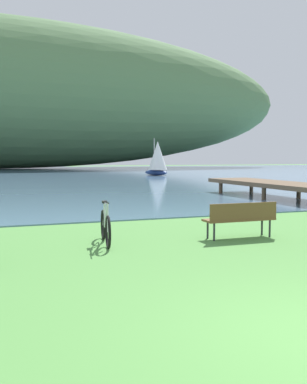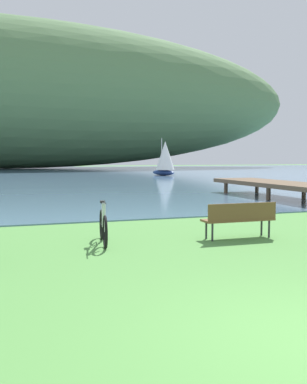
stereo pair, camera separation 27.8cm
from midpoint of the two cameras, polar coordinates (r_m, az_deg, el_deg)
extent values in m
cube|color=#5B7F9E|center=(53.03, -15.25, 2.27)|extent=(180.00, 80.00, 0.04)
ellipsoid|color=#567A4C|center=(80.39, -18.63, 12.00)|extent=(108.22, 28.00, 25.40)
cube|color=brown|center=(10.84, 11.67, -3.55)|extent=(1.80, 0.50, 0.05)
cube|color=brown|center=(10.64, 12.25, -2.50)|extent=(1.80, 0.06, 0.40)
cylinder|color=#2D2D33|center=(10.67, 7.62, -4.85)|extent=(0.05, 0.05, 0.45)
cylinder|color=#2D2D33|center=(11.42, 14.56, -4.35)|extent=(0.05, 0.05, 0.45)
cylinder|color=#2D2D33|center=(10.37, 8.44, -5.13)|extent=(0.05, 0.05, 0.45)
cylinder|color=#2D2D33|center=(11.14, 15.51, -4.58)|extent=(0.05, 0.05, 0.45)
torus|color=black|center=(9.46, -5.48, -5.21)|extent=(0.16, 0.72, 0.72)
torus|color=black|center=(10.49, -6.01, -4.25)|extent=(0.16, 0.72, 0.72)
cylinder|color=silver|center=(9.74, -5.67, -3.08)|extent=(0.13, 0.61, 0.61)
cylinder|color=silver|center=(9.75, -5.71, -1.51)|extent=(0.13, 0.66, 0.09)
cylinder|color=silver|center=(10.07, -5.84, -2.98)|extent=(0.06, 0.13, 0.54)
cylinder|color=silver|center=(10.28, -5.91, -4.38)|extent=(0.09, 0.43, 0.05)
cylinder|color=silver|center=(10.28, -5.94, -2.88)|extent=(0.08, 0.37, 0.56)
cylinder|color=silver|center=(9.44, -5.50, -3.39)|extent=(0.05, 0.09, 0.60)
cube|color=black|center=(10.08, -5.87, -1.29)|extent=(0.13, 0.25, 0.05)
cylinder|color=black|center=(9.42, -5.53, -1.32)|extent=(0.09, 0.48, 0.02)
ellipsoid|color=navy|center=(47.08, 1.45, 2.55)|extent=(2.05, 3.51, 0.59)
cylinder|color=#B2B2B2|center=(47.25, 1.24, 4.97)|extent=(0.08, 0.08, 3.39)
cone|color=white|center=(46.81, 1.70, 4.77)|extent=(2.58, 2.58, 3.05)
cube|color=brown|center=(20.97, 17.30, 0.88)|extent=(2.40, 10.00, 0.20)
cylinder|color=brown|center=(20.45, 15.10, -0.28)|extent=(0.20, 0.20, 0.60)
cylinder|color=brown|center=(21.58, 19.33, -0.13)|extent=(0.20, 0.20, 0.60)
cylinder|color=brown|center=(23.86, 9.73, 0.48)|extent=(0.20, 0.20, 0.60)
cylinder|color=brown|center=(24.84, 13.62, 0.57)|extent=(0.20, 0.20, 0.60)
camera|label=1|loc=(0.14, -89.34, 0.05)|focal=40.98mm
camera|label=2|loc=(0.14, 90.66, -0.05)|focal=40.98mm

